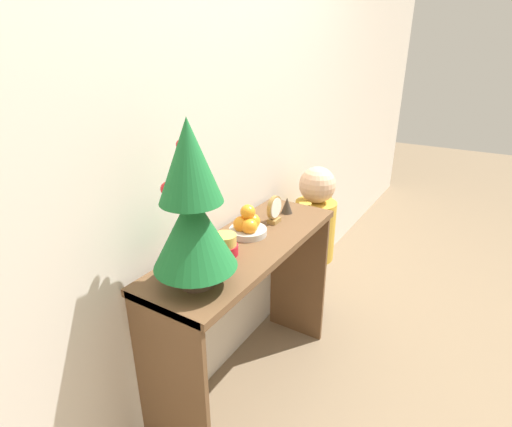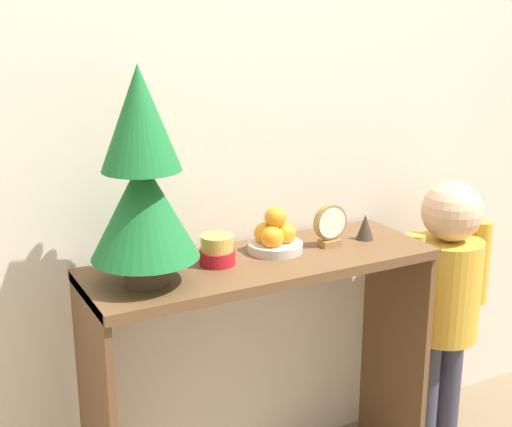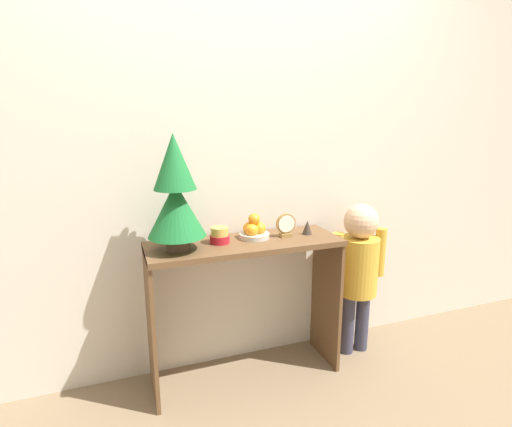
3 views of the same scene
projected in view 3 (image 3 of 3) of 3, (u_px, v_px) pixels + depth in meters
The scene contains 9 objects.
ground_plane at pixel (257, 393), 2.15m from camera, with size 12.00×12.00×0.00m, color #7A664C.
back_wall at pixel (232, 154), 2.23m from camera, with size 7.00×0.05×2.50m, color beige.
console_table at pixel (245, 277), 2.17m from camera, with size 1.04×0.36×0.80m.
mini_tree at pixel (176, 194), 1.92m from camera, with size 0.28×0.28×0.57m.
fruit_bowl at pixel (254, 230), 2.17m from camera, with size 0.17×0.17×0.14m.
singing_bowl at pixel (220, 235), 2.09m from camera, with size 0.10×0.10×0.09m.
desk_clock at pixel (286, 225), 2.19m from camera, with size 0.11×0.04×0.13m.
figurine at pixel (307, 227), 2.25m from camera, with size 0.06×0.06×0.08m.
child_figure at pixel (359, 263), 2.42m from camera, with size 0.37×0.24×0.95m.
Camera 3 is at (-0.64, -1.75, 1.44)m, focal length 28.00 mm.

